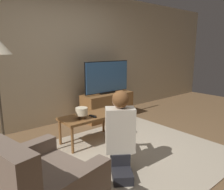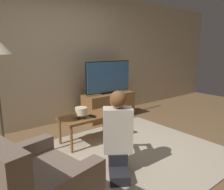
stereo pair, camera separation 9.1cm
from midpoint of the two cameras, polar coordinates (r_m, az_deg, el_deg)
The scene contains 9 objects.
ground_plane at distance 3.13m, azimuth 1.95°, elevation -15.99°, with size 10.00×10.00×0.00m, color brown.
wall_back at distance 4.40m, azimuth -15.13°, elevation 9.42°, with size 10.00×0.06×2.60m.
rug at distance 3.13m, azimuth 1.95°, elevation -15.86°, with size 2.86×2.24×0.02m.
tv_stand at distance 4.66m, azimuth -1.74°, elevation -2.86°, with size 1.12×0.43×0.55m.
tv at distance 4.54m, azimuth -1.82°, elevation 4.66°, with size 1.10×0.08×0.67m.
coffee_table at distance 3.47m, azimuth -6.66°, elevation -6.13°, with size 0.92×0.46×0.44m.
person_kneeling at distance 2.60m, azimuth 1.14°, elevation -9.60°, with size 0.63×0.76×0.99m.
table_lamp at distance 3.29m, azimuth -8.73°, elevation -4.43°, with size 0.18×0.18×0.17m.
remote at distance 3.38m, azimuth -5.81°, elevation -5.56°, with size 0.04×0.15×0.02m.
Camera 1 is at (-1.88, -2.03, 1.47)m, focal length 35.00 mm.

